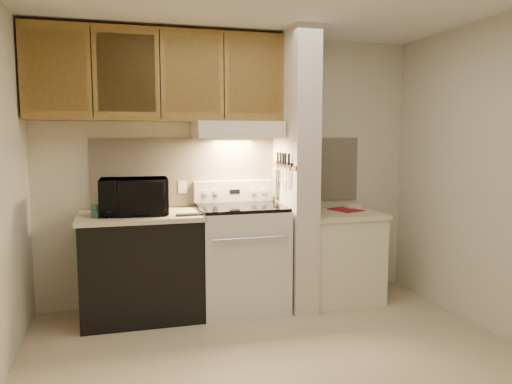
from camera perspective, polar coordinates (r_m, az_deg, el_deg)
name	(u,v)px	position (r m, az deg, el deg)	size (l,w,h in m)	color
floor	(281,363)	(3.67, 2.86, -18.93)	(3.60, 3.60, 0.00)	#C6B18E
wall_back	(232,170)	(4.77, -2.73, 2.58)	(3.60, 0.02, 2.50)	beige
wall_right	(506,178)	(4.26, 26.63, 1.42)	(0.02, 3.00, 2.50)	beige
backsplash	(233,171)	(4.76, -2.69, 2.39)	(2.60, 0.02, 0.63)	beige
range_body	(241,259)	(4.57, -1.71, -7.65)	(0.76, 0.65, 0.92)	silver
oven_window	(250,263)	(4.26, -0.68, -8.14)	(0.50, 0.01, 0.30)	black
oven_handle	(251,239)	(4.17, -0.55, -5.34)	(0.02, 0.02, 0.65)	silver
cooktop	(241,207)	(4.47, -1.73, -1.74)	(0.74, 0.64, 0.03)	black
range_backguard	(234,191)	(4.73, -2.55, 0.11)	(0.76, 0.08, 0.20)	silver
range_display	(235,191)	(4.69, -2.44, 0.06)	(0.10, 0.01, 0.04)	black
range_knob_left_outer	(205,192)	(4.64, -5.80, -0.05)	(0.05, 0.05, 0.02)	silver
range_knob_left_inner	(216,192)	(4.65, -4.59, -0.01)	(0.05, 0.05, 0.02)	silver
range_knob_right_inner	(253,191)	(4.73, -0.31, 0.12)	(0.05, 0.05, 0.02)	silver
range_knob_right_outer	(263,191)	(4.76, 0.85, 0.16)	(0.05, 0.05, 0.02)	silver
dishwasher_front	(142,268)	(4.46, -12.90, -8.48)	(1.00, 0.63, 0.87)	black
left_countertop	(141,216)	(4.37, -13.05, -2.71)	(1.04, 0.67, 0.04)	beige
spoon_rest	(191,214)	(4.20, -7.48, -2.57)	(0.23, 0.07, 0.02)	black
teal_jar	(97,211)	(4.26, -17.73, -2.12)	(0.09, 0.09, 0.10)	#23594B
outlet	(183,187)	(4.68, -8.39, 0.59)	(0.08, 0.01, 0.12)	silver
microwave	(134,196)	(4.32, -13.76, -0.49)	(0.56, 0.38, 0.31)	black
partition_pillar	(295,171)	(4.58, 4.48, 2.40)	(0.22, 0.70, 2.50)	beige
pillar_trim	(283,166)	(4.54, 3.11, 3.01)	(0.01, 0.70, 0.04)	olive
knife_strip	(284,164)	(4.49, 3.24, 3.22)	(0.02, 0.42, 0.04)	black
knife_blade_a	(288,176)	(4.35, 3.73, 1.79)	(0.01, 0.04, 0.16)	silver
knife_handle_a	(289,159)	(4.33, 3.78, 3.76)	(0.02, 0.02, 0.10)	black
knife_blade_b	(286,177)	(4.40, 3.48, 1.72)	(0.01, 0.04, 0.18)	silver
knife_handle_b	(285,159)	(4.42, 3.37, 3.82)	(0.02, 0.02, 0.10)	black
knife_blade_c	(283,177)	(4.49, 3.10, 1.69)	(0.01, 0.04, 0.20)	silver
knife_handle_c	(283,158)	(4.48, 3.13, 3.85)	(0.02, 0.02, 0.10)	black
knife_blade_d	(281,174)	(4.56, 2.82, 2.01)	(0.01, 0.04, 0.16)	silver
knife_handle_d	(281,158)	(4.55, 2.83, 3.90)	(0.02, 0.02, 0.10)	black
knife_blade_e	(277,175)	(4.65, 2.45, 1.98)	(0.01, 0.04, 0.18)	silver
knife_handle_e	(278,158)	(4.62, 2.52, 3.94)	(0.02, 0.02, 0.10)	black
oven_mitt	(276,183)	(4.71, 2.26, 1.09)	(0.03, 0.11, 0.26)	slate
right_cab_base	(339,258)	(4.89, 9.51, -7.45)	(0.70, 0.60, 0.81)	silver
right_countertop	(340,214)	(4.81, 9.61, -2.52)	(0.74, 0.64, 0.04)	beige
red_folder	(345,210)	(4.93, 10.17, -2.01)	(0.22, 0.30, 0.01)	#A7141E
white_box	(353,207)	(5.06, 11.01, -1.67)	(0.14, 0.09, 0.04)	white
range_hood	(237,130)	(4.55, -2.14, 7.11)	(0.78, 0.44, 0.15)	silver
hood_lip	(243,135)	(4.34, -1.49, 6.55)	(0.78, 0.04, 0.06)	silver
upper_cabinets	(159,76)	(4.51, -11.07, 12.86)	(2.18, 0.33, 0.77)	olive
cab_door_a	(56,71)	(4.36, -21.94, 12.73)	(0.46, 0.01, 0.63)	olive
cab_gap_a	(92,72)	(4.34, -18.27, 12.91)	(0.01, 0.01, 0.73)	black
cab_door_b	(126,73)	(4.34, -14.59, 13.03)	(0.46, 0.01, 0.63)	olive
cab_gap_b	(160,74)	(4.35, -10.90, 13.10)	(0.01, 0.01, 0.73)	black
cab_door_c	(193,75)	(4.39, -7.26, 13.11)	(0.46, 0.01, 0.63)	olive
cab_gap_c	(224,76)	(4.43, -3.68, 13.08)	(0.01, 0.01, 0.73)	black
cab_door_d	(254,77)	(4.50, -0.19, 13.00)	(0.46, 0.01, 0.63)	olive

